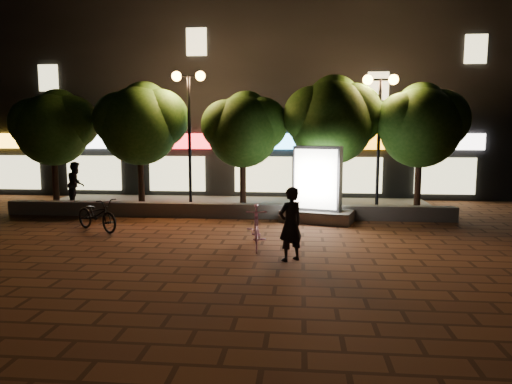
# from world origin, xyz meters

# --- Properties ---
(ground) EXTENTS (80.00, 80.00, 0.00)m
(ground) POSITION_xyz_m (0.00, 0.00, 0.00)
(ground) COLOR brown
(ground) RESTS_ON ground
(retaining_wall) EXTENTS (16.00, 0.45, 0.50)m
(retaining_wall) POSITION_xyz_m (0.00, 4.00, 0.25)
(retaining_wall) COLOR slate
(retaining_wall) RESTS_ON ground
(sidewalk) EXTENTS (16.00, 5.00, 0.08)m
(sidewalk) POSITION_xyz_m (0.00, 6.50, 0.04)
(sidewalk) COLOR slate
(sidewalk) RESTS_ON ground
(building_block) EXTENTS (28.00, 8.12, 11.30)m
(building_block) POSITION_xyz_m (-0.01, 12.99, 5.00)
(building_block) COLOR black
(building_block) RESTS_ON ground
(tree_far_left) EXTENTS (3.36, 2.80, 4.63)m
(tree_far_left) POSITION_xyz_m (-6.95, 5.46, 3.29)
(tree_far_left) COLOR black
(tree_far_left) RESTS_ON sidewalk
(tree_left) EXTENTS (3.60, 3.00, 4.89)m
(tree_left) POSITION_xyz_m (-3.45, 5.46, 3.44)
(tree_left) COLOR black
(tree_left) RESTS_ON sidewalk
(tree_mid) EXTENTS (3.24, 2.70, 4.50)m
(tree_mid) POSITION_xyz_m (0.55, 5.46, 3.22)
(tree_mid) COLOR black
(tree_mid) RESTS_ON sidewalk
(tree_right) EXTENTS (3.72, 3.10, 5.07)m
(tree_right) POSITION_xyz_m (3.86, 5.46, 3.57)
(tree_right) COLOR black
(tree_right) RESTS_ON sidewalk
(tree_far_right) EXTENTS (3.48, 2.90, 4.76)m
(tree_far_right) POSITION_xyz_m (7.05, 5.46, 3.37)
(tree_far_right) COLOR black
(tree_far_right) RESTS_ON sidewalk
(street_lamp_left) EXTENTS (1.26, 0.36, 5.18)m
(street_lamp_left) POSITION_xyz_m (-1.50, 5.20, 4.03)
(street_lamp_left) COLOR black
(street_lamp_left) RESTS_ON sidewalk
(street_lamp_right) EXTENTS (1.26, 0.36, 4.98)m
(street_lamp_right) POSITION_xyz_m (5.50, 5.20, 3.89)
(street_lamp_right) COLOR black
(street_lamp_right) RESTS_ON sidewalk
(ad_kiosk) EXTENTS (2.60, 1.80, 2.56)m
(ad_kiosk) POSITION_xyz_m (3.26, 3.50, 1.03)
(ad_kiosk) COLOR slate
(ad_kiosk) RESTS_ON ground
(scooter_pink) EXTENTS (0.71, 1.90, 1.11)m
(scooter_pink) POSITION_xyz_m (1.55, -0.33, 0.56)
(scooter_pink) COLOR #ED9AD4
(scooter_pink) RESTS_ON ground
(rider) EXTENTS (0.77, 0.72, 1.76)m
(rider) POSITION_xyz_m (2.47, -1.47, 0.88)
(rider) COLOR black
(rider) RESTS_ON ground
(scooter_parked) EXTENTS (2.00, 1.61, 1.02)m
(scooter_parked) POSITION_xyz_m (-3.54, 1.40, 0.51)
(scooter_parked) COLOR black
(scooter_parked) RESTS_ON ground
(pedestrian) EXTENTS (0.87, 1.00, 1.76)m
(pedestrian) POSITION_xyz_m (-6.35, 5.80, 0.96)
(pedestrian) COLOR black
(pedestrian) RESTS_ON sidewalk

